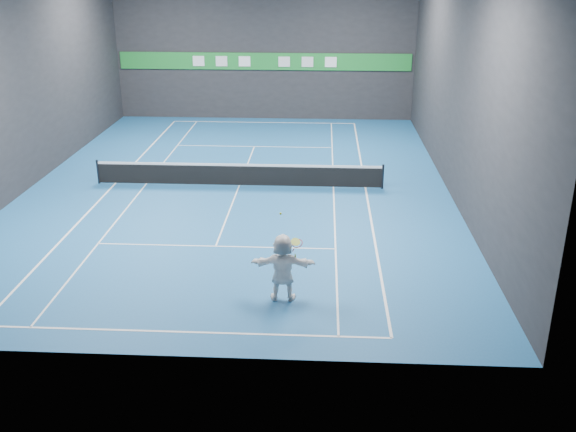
# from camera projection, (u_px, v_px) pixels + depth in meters

# --- Properties ---
(ground) EXTENTS (26.00, 26.00, 0.00)m
(ground) POSITION_uv_depth(u_px,v_px,m) (239.00, 186.00, 27.94)
(ground) COLOR #19548C
(ground) RESTS_ON ground
(wall_back) EXTENTS (18.00, 0.10, 9.00)m
(wall_back) POSITION_uv_depth(u_px,v_px,m) (264.00, 44.00, 38.34)
(wall_back) COLOR #242326
(wall_back) RESTS_ON ground
(wall_front) EXTENTS (18.00, 0.10, 9.00)m
(wall_front) POSITION_uv_depth(u_px,v_px,m) (160.00, 184.00, 14.21)
(wall_front) COLOR #242326
(wall_front) RESTS_ON ground
(wall_left) EXTENTS (0.10, 26.00, 9.00)m
(wall_left) POSITION_uv_depth(u_px,v_px,m) (22.00, 80.00, 26.74)
(wall_left) COLOR #242326
(wall_left) RESTS_ON ground
(wall_right) EXTENTS (0.10, 26.00, 9.00)m
(wall_right) POSITION_uv_depth(u_px,v_px,m) (458.00, 84.00, 25.82)
(wall_right) COLOR #242326
(wall_right) RESTS_ON ground
(baseline_near) EXTENTS (10.98, 0.08, 0.01)m
(baseline_near) POSITION_uv_depth(u_px,v_px,m) (183.00, 332.00, 16.90)
(baseline_near) COLOR white
(baseline_near) RESTS_ON ground
(baseline_far) EXTENTS (10.98, 0.08, 0.01)m
(baseline_far) POSITION_uv_depth(u_px,v_px,m) (264.00, 122.00, 38.97)
(baseline_far) COLOR white
(baseline_far) RESTS_ON ground
(sideline_doubles_left) EXTENTS (0.08, 23.78, 0.01)m
(sideline_doubles_left) POSITION_uv_depth(u_px,v_px,m) (115.00, 184.00, 28.22)
(sideline_doubles_left) COLOR white
(sideline_doubles_left) RESTS_ON ground
(sideline_doubles_right) EXTENTS (0.08, 23.78, 0.01)m
(sideline_doubles_right) POSITION_uv_depth(u_px,v_px,m) (365.00, 188.00, 27.66)
(sideline_doubles_right) COLOR white
(sideline_doubles_right) RESTS_ON ground
(sideline_singles_left) EXTENTS (0.06, 23.78, 0.01)m
(sideline_singles_left) POSITION_uv_depth(u_px,v_px,m) (146.00, 184.00, 28.15)
(sideline_singles_left) COLOR white
(sideline_singles_left) RESTS_ON ground
(sideline_singles_right) EXTENTS (0.06, 23.78, 0.01)m
(sideline_singles_right) POSITION_uv_depth(u_px,v_px,m) (333.00, 187.00, 27.73)
(sideline_singles_right) COLOR white
(sideline_singles_right) RESTS_ON ground
(service_line_near) EXTENTS (8.23, 0.06, 0.01)m
(service_line_near) POSITION_uv_depth(u_px,v_px,m) (216.00, 246.00, 22.00)
(service_line_near) COLOR white
(service_line_near) RESTS_ON ground
(service_line_far) EXTENTS (8.23, 0.06, 0.01)m
(service_line_far) POSITION_uv_depth(u_px,v_px,m) (254.00, 146.00, 33.88)
(service_line_far) COLOR white
(service_line_far) RESTS_ON ground
(center_service_line) EXTENTS (0.06, 12.80, 0.01)m
(center_service_line) POSITION_uv_depth(u_px,v_px,m) (239.00, 186.00, 27.94)
(center_service_line) COLOR white
(center_service_line) RESTS_ON ground
(player) EXTENTS (1.86, 0.60, 2.01)m
(player) POSITION_uv_depth(u_px,v_px,m) (283.00, 267.00, 18.22)
(player) COLOR white
(player) RESTS_ON ground
(tennis_ball) EXTENTS (0.07, 0.07, 0.07)m
(tennis_ball) POSITION_uv_depth(u_px,v_px,m) (281.00, 214.00, 17.81)
(tennis_ball) COLOR #C8E726
(tennis_ball) RESTS_ON player
(tennis_net) EXTENTS (12.50, 0.10, 1.07)m
(tennis_net) POSITION_uv_depth(u_px,v_px,m) (239.00, 174.00, 27.74)
(tennis_net) COLOR black
(tennis_net) RESTS_ON ground
(sponsor_banner) EXTENTS (17.64, 0.11, 1.00)m
(sponsor_banner) POSITION_uv_depth(u_px,v_px,m) (264.00, 61.00, 38.65)
(sponsor_banner) COLOR #1C842E
(sponsor_banner) RESTS_ON wall_back
(tennis_racket) EXTENTS (0.44, 0.37, 0.65)m
(tennis_racket) POSITION_uv_depth(u_px,v_px,m) (297.00, 245.00, 17.99)
(tennis_racket) COLOR #B31913
(tennis_racket) RESTS_ON player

